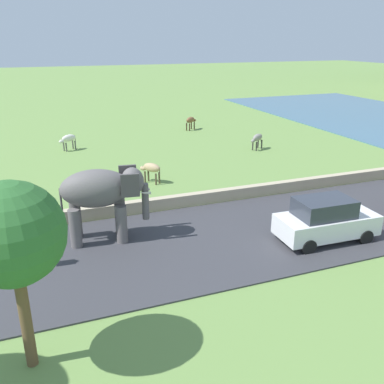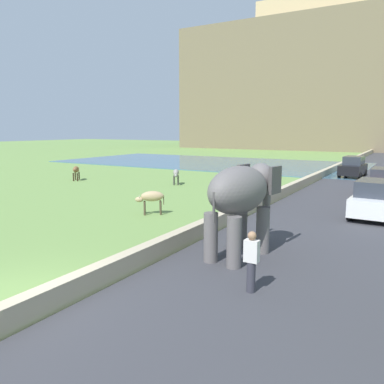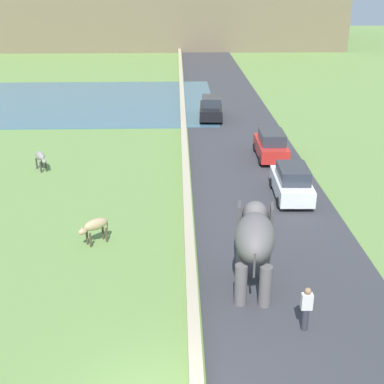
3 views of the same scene
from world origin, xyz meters
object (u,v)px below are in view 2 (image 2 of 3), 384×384
object	(u,v)px
person_beside_elephant	(251,261)
cow_grey	(176,173)
elephant	(242,195)
car_white	(374,199)
car_black	(353,167)
cow_tan	(151,197)
cow_brown	(76,170)

from	to	relation	value
person_beside_elephant	cow_grey	world-z (taller)	person_beside_elephant
cow_grey	person_beside_elephant	bearing A→B (deg)	-51.78
elephant	cow_grey	xyz separation A→B (m)	(-10.75, 12.83, -1.20)
elephant	car_white	xyz separation A→B (m)	(3.12, 8.23, -1.14)
car_black	elephant	bearing A→B (deg)	-89.93
person_beside_elephant	cow_tan	bearing A→B (deg)	140.94
cow_tan	person_beside_elephant	bearing A→B (deg)	-39.06
person_beside_elephant	cow_brown	world-z (taller)	person_beside_elephant
cow_grey	elephant	bearing A→B (deg)	-50.06
elephant	cow_grey	bearing A→B (deg)	129.94
car_black	cow_grey	distance (m)	15.62
car_black	car_white	bearing A→B (deg)	-78.86
elephant	cow_tan	bearing A→B (deg)	149.76
car_white	cow_tan	size ratio (longest dim) A/B	3.09
car_black	person_beside_elephant	bearing A→B (deg)	-87.04
car_white	cow_grey	size ratio (longest dim) A/B	2.99
elephant	person_beside_elephant	bearing A→B (deg)	-61.85
cow_tan	car_black	bearing A→B (deg)	73.11
person_beside_elephant	cow_brown	xyz separation A→B (m)	(-20.33, 13.30, -0.04)
car_white	cow_tan	world-z (taller)	car_white
person_beside_elephant	car_white	distance (m)	10.90
elephant	car_white	distance (m)	8.87
person_beside_elephant	cow_brown	size ratio (longest dim) A/B	1.24
car_white	cow_brown	bearing A→B (deg)	173.43
person_beside_elephant	cow_brown	distance (m)	24.30
car_white	cow_grey	bearing A→B (deg)	161.62
person_beside_elephant	car_black	world-z (taller)	car_black
cow_tan	cow_brown	bearing A→B (deg)	150.74
cow_brown	elephant	bearing A→B (deg)	-29.58
car_white	cow_grey	world-z (taller)	car_white
cow_grey	car_white	bearing A→B (deg)	-18.38
elephant	car_white	size ratio (longest dim) A/B	0.88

